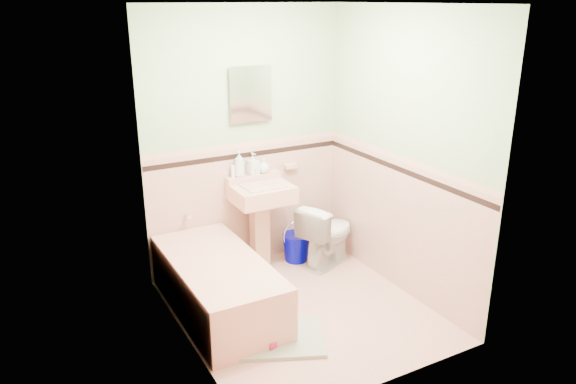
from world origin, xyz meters
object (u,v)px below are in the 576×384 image
toilet (327,234)px  shoe (274,343)px  bathtub (218,288)px  bucket (296,247)px  soap_bottle_left (239,164)px  soap_bottle_mid (253,164)px  medicine_cabinet (250,94)px  sink (262,228)px  soap_bottle_right (263,166)px

toilet → shoe: size_ratio=4.93×
bathtub → toilet: size_ratio=2.30×
toilet → shoe: (-1.13, -1.05, -0.27)m
bucket → shoe: bearing=-125.6°
soap_bottle_left → soap_bottle_mid: 0.14m
soap_bottle_mid → medicine_cabinet: bearing=85.3°
bathtub → soap_bottle_mid: (0.68, 0.71, 0.81)m
medicine_cabinet → toilet: size_ratio=0.76×
bucket → shoe: bucket is taller
soap_bottle_mid → bucket: size_ratio=0.75×
sink → soap_bottle_left: bearing=128.7°
soap_bottle_mid → shoe: 1.81m
bucket → shoe: 1.55m
soap_bottle_left → soap_bottle_mid: (0.14, 0.00, -0.02)m
soap_bottle_left → bucket: 1.07m
sink → soap_bottle_mid: soap_bottle_mid is taller
medicine_cabinet → soap_bottle_left: 0.66m
medicine_cabinet → shoe: bearing=-109.5°
medicine_cabinet → soap_bottle_mid: size_ratio=2.32×
sink → medicine_cabinet: 1.28m
medicine_cabinet → soap_bottle_mid: medicine_cabinet is taller
bathtub → sink: size_ratio=1.72×
toilet → shoe: 1.56m
soap_bottle_left → shoe: bearing=-104.6°
medicine_cabinet → soap_bottle_mid: (-0.00, -0.03, -0.66)m
bathtub → shoe: bathtub is taller
bathtub → medicine_cabinet: bearing=47.4°
medicine_cabinet → shoe: medicine_cabinet is taller
soap_bottle_mid → toilet: size_ratio=0.33×
soap_bottle_mid → bucket: 0.99m
shoe → bathtub: bearing=84.0°
soap_bottle_left → bathtub: bearing=-127.0°
medicine_cabinet → soap_bottle_left: medicine_cabinet is taller
bathtub → soap_bottle_left: size_ratio=6.02×
medicine_cabinet → bucket: medicine_cabinet is taller
bathtub → shoe: size_ratio=11.35×
medicine_cabinet → sink: bearing=-90.0°
soap_bottle_mid → bathtub: bearing=-133.7°
soap_bottle_mid → toilet: bearing=-31.9°
sink → bucket: 0.48m
bathtub → soap_bottle_mid: soap_bottle_mid is taller
medicine_cabinet → shoe: size_ratio=3.75×
medicine_cabinet → soap_bottle_right: medicine_cabinet is taller
toilet → bucket: bearing=24.6°
medicine_cabinet → soap_bottle_right: bearing=-15.5°
bathtub → toilet: bearing=14.1°
soap_bottle_right → toilet: 0.93m
bucket → shoe: size_ratio=2.15×
soap_bottle_mid → shoe: size_ratio=1.62×
soap_bottle_right → shoe: 1.82m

